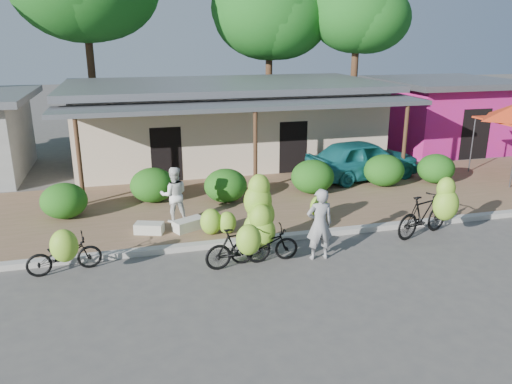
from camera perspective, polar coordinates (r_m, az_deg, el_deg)
The scene contains 25 objects.
ground at distance 11.77m, azimuth 7.64°, elevation -8.96°, with size 100.00×100.00×0.00m, color #4D4A47.
sidewalk at distance 16.12m, azimuth 0.93°, elevation -1.14°, with size 60.00×6.00×0.12m, color #876149.
curb at distance 13.43m, azimuth 4.42°, elevation -5.03°, with size 60.00×0.25×0.15m, color #A8A399.
shop_main at distance 21.32m, azimuth -3.43°, elevation 8.06°, with size 13.00×8.50×3.35m.
shop_pink at distance 25.60m, azimuth 20.51°, elevation 8.47°, with size 6.00×6.00×3.25m.
tree_center_right at distance 27.37m, azimuth 1.06°, elevation 19.88°, with size 5.87×5.81×8.56m.
tree_near_right at distance 26.90m, azimuth 11.05°, elevation 19.51°, with size 4.88×4.74×8.10m.
hedge_0 at distance 15.44m, azimuth -21.10°, elevation -0.94°, with size 1.33×1.19×1.04m, color #1A5112.
hedge_1 at distance 16.14m, azimuth -11.74°, elevation 0.78°, with size 1.41×1.27×1.10m, color #1A5112.
hedge_2 at distance 15.83m, azimuth -3.49°, elevation 0.75°, with size 1.37×1.23×1.07m, color #1A5112.
hedge_3 at distance 16.78m, azimuth 6.48°, elevation 1.75°, with size 1.45×1.31×1.13m, color #1A5112.
hedge_4 at distance 18.06m, azimuth 14.41°, elevation 2.41°, with size 1.43×1.29×1.12m, color #1A5112.
hedge_5 at distance 19.00m, azimuth 19.88°, elevation 2.54°, with size 1.34×1.21×1.05m, color #1A5112.
bike_far_left at distance 12.09m, azimuth -21.09°, elevation -6.51°, with size 1.72×1.32×1.28m.
bike_left at distance 11.55m, azimuth -1.77°, elevation -6.15°, with size 1.68×1.22×1.29m.
bike_center at distance 12.09m, azimuth 0.58°, elevation -3.78°, with size 1.68×1.17×2.03m.
bike_right at distance 14.00m, azimuth 19.15°, elevation -2.13°, with size 2.01×1.47×1.80m.
loose_banana_a at distance 13.32m, azimuth -5.17°, elevation -3.38°, with size 0.57×0.49×0.72m, color #88C731.
loose_banana_b at distance 13.36m, azimuth -3.32°, elevation -3.51°, with size 0.49×0.42×0.61m, color #88C731.
loose_banana_c at distance 14.61m, azimuth 7.21°, elevation -1.65°, with size 0.53×0.45×0.66m, color #88C731.
sack_near at distance 13.77m, azimuth -7.69°, elevation -3.69°, with size 0.85×0.40×0.30m, color beige.
sack_far at distance 13.73m, azimuth -12.11°, elevation -4.05°, with size 0.75×0.38×0.28m, color beige.
vendor at distance 12.04m, azimuth 7.27°, elevation -3.68°, with size 0.65×0.43×1.78m, color gray.
bystander at distance 14.21m, azimuth -9.35°, elevation -0.31°, with size 0.78×0.61×1.60m, color white.
teal_van at distance 18.79m, azimuth 12.08°, elevation 3.70°, with size 1.73×4.30×1.47m, color #166166.
Camera 1 is at (-4.17, -9.69, 5.22)m, focal length 35.00 mm.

